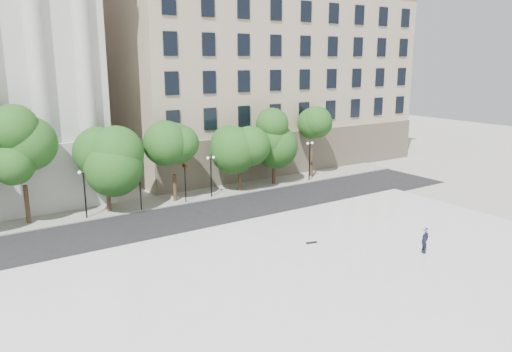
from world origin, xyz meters
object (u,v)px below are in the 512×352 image
(person_lying, at_px, (424,250))
(skateboard, at_px, (312,243))
(traffic_light_east, at_px, (185,163))
(traffic_light_west, at_px, (139,170))

(person_lying, xyz_separation_m, skateboard, (-4.97, 5.51, -0.19))
(traffic_light_east, xyz_separation_m, person_lying, (7.23, -20.71, -3.07))
(traffic_light_west, relative_size, traffic_light_east, 0.99)
(person_lying, bearing_deg, traffic_light_west, 107.77)
(person_lying, distance_m, skateboard, 7.43)
(traffic_light_west, bearing_deg, skateboard, -66.72)
(person_lying, bearing_deg, traffic_light_east, 97.95)
(traffic_light_east, bearing_deg, traffic_light_west, 180.00)
(person_lying, height_order, skateboard, person_lying)
(skateboard, bearing_deg, traffic_light_east, 112.93)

